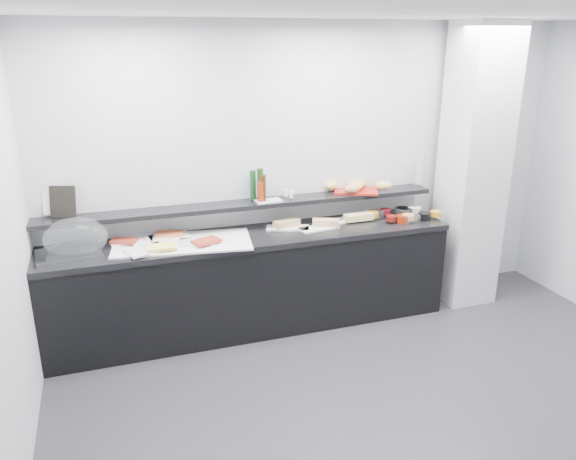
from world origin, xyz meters
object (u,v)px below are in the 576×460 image
object	(u,v)px
framed_print	(63,202)
condiment_tray	(268,201)
carafe	(419,171)
cloche_base	(69,254)
bread_tray	(356,191)
sandwich_plate_mid	(319,228)

from	to	relation	value
framed_print	condiment_tray	bearing A→B (deg)	15.00
carafe	framed_print	bearing A→B (deg)	179.23
cloche_base	bread_tray	xyz separation A→B (m)	(2.60, 0.23, 0.24)
bread_tray	carafe	xyz separation A→B (m)	(0.67, -0.01, 0.14)
cloche_base	sandwich_plate_mid	world-z (taller)	cloche_base
cloche_base	sandwich_plate_mid	distance (m)	2.13
cloche_base	sandwich_plate_mid	xyz separation A→B (m)	(2.13, -0.00, -0.01)
condiment_tray	carafe	world-z (taller)	carafe
sandwich_plate_mid	condiment_tray	world-z (taller)	condiment_tray
cloche_base	condiment_tray	xyz separation A→B (m)	(1.71, 0.17, 0.24)
condiment_tray	framed_print	bearing A→B (deg)	173.38
condiment_tray	carafe	distance (m)	1.57
sandwich_plate_mid	bread_tray	distance (m)	0.58
bread_tray	sandwich_plate_mid	bearing A→B (deg)	-129.94
carafe	bread_tray	bearing A→B (deg)	179.23
framed_print	condiment_tray	size ratio (longest dim) A/B	1.12
cloche_base	framed_print	xyz separation A→B (m)	(-0.01, 0.26, 0.36)
cloche_base	framed_print	bearing A→B (deg)	85.71
condiment_tray	bread_tray	bearing A→B (deg)	0.45
condiment_tray	bread_tray	distance (m)	0.89
bread_tray	carafe	size ratio (longest dim) A/B	1.36
condiment_tray	carafe	xyz separation A→B (m)	(1.56, 0.05, 0.14)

